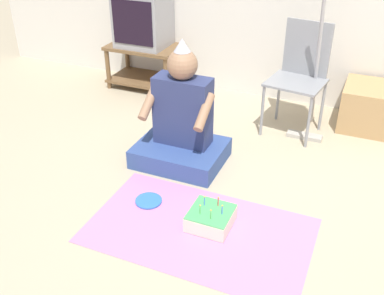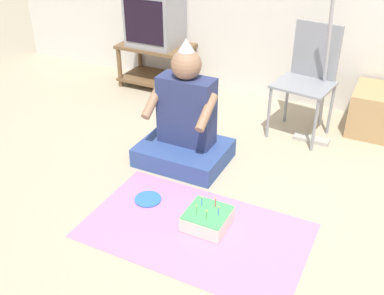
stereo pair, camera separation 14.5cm
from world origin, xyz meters
name	(u,v)px [view 1 (the left image)]	position (x,y,z in m)	size (l,w,h in m)	color
ground_plane	(210,223)	(0.00, 0.00, 0.00)	(16.00, 16.00, 0.00)	tan
tv_stand	(145,62)	(-1.37, 1.75, 0.25)	(0.70, 0.44, 0.42)	brown
tv	(143,19)	(-1.37, 1.76, 0.67)	(0.47, 0.41, 0.50)	#99999E
folding_chair	(301,71)	(0.20, 1.43, 0.51)	(0.47, 0.44, 0.88)	gray
cardboard_box_stack	(371,107)	(0.77, 1.71, 0.18)	(0.47, 0.47, 0.36)	tan
dust_mop	(311,98)	(0.32, 1.38, 0.32)	(0.28, 0.35, 1.13)	#B2ADA3
person_seated	(182,126)	(-0.46, 0.60, 0.28)	(0.63, 0.50, 0.91)	#334C8C
party_cloth	(199,230)	(-0.03, -0.09, 0.00)	(1.31, 0.77, 0.01)	pink
birthday_cake	(211,218)	(0.01, -0.02, 0.06)	(0.25, 0.25, 0.17)	#F4E0C6
paper_plate	(149,201)	(-0.44, 0.04, 0.01)	(0.17, 0.17, 0.01)	blue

